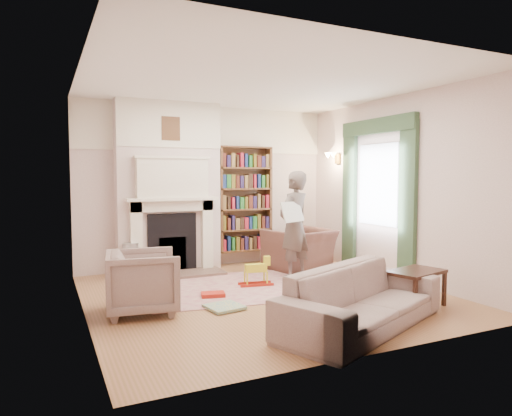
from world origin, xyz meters
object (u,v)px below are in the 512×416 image
armchair_left (143,282)px  man_reading (294,225)px  sofa (362,298)px  coffee_table (415,289)px  rocking_horse (256,271)px  bookcase (245,199)px  paraffin_heater (131,261)px  armchair_reading (299,249)px

armchair_left → man_reading: bearing=-63.5°
sofa → man_reading: (0.51, 2.32, 0.52)m
coffee_table → armchair_left: bearing=145.2°
armchair_left → rocking_horse: bearing=-62.3°
bookcase → sofa: size_ratio=0.86×
paraffin_heater → man_reading: bearing=-25.3°
bookcase → rocking_horse: size_ratio=3.78×
armchair_reading → coffee_table: (0.10, -2.59, -0.11)m
armchair_left → coffee_table: (3.04, -1.16, -0.14)m
armchair_reading → paraffin_heater: (-2.75, 0.49, -0.06)m
coffee_table → rocking_horse: 2.20m
armchair_reading → armchair_left: bearing=13.0°
rocking_horse → bookcase: bearing=81.9°
bookcase → coffee_table: (0.77, -3.40, -0.95)m
sofa → coffee_table: (1.06, 0.33, -0.09)m
sofa → coffee_table: sofa is taller
man_reading → paraffin_heater: size_ratio=3.03×
bookcase → armchair_reading: size_ratio=1.78×
man_reading → rocking_horse: (-0.76, -0.21, -0.62)m
armchair_reading → paraffin_heater: bearing=-22.9°
armchair_reading → man_reading: 0.90m
armchair_reading → man_reading: size_ratio=0.63×
sofa → paraffin_heater: 3.84m
sofa → rocking_horse: (-0.24, 2.10, -0.10)m
armchair_left → coffee_table: size_ratio=1.15×
armchair_left → rocking_horse: size_ratio=1.65×
armchair_left → sofa: 2.48m
man_reading → bookcase: bearing=-104.4°
armchair_left → coffee_table: bearing=-102.7°
paraffin_heater → rocking_horse: paraffin_heater is taller
sofa → paraffin_heater: (-1.79, 3.40, -0.04)m
paraffin_heater → rocking_horse: 2.02m
man_reading → armchair_left: bearing=-4.6°
bookcase → armchair_left: (-2.27, -2.25, -0.81)m
bookcase → paraffin_heater: size_ratio=3.36×
armchair_reading → man_reading: (-0.45, -0.60, 0.49)m
man_reading → paraffin_heater: bearing=-48.3°
armchair_reading → armchair_left: size_ratio=1.29×
paraffin_heater → rocking_horse: (1.54, -1.30, -0.06)m
armchair_reading → man_reading: man_reading is taller
rocking_horse → armchair_left: bearing=-150.2°
man_reading → rocking_horse: size_ratio=3.41×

